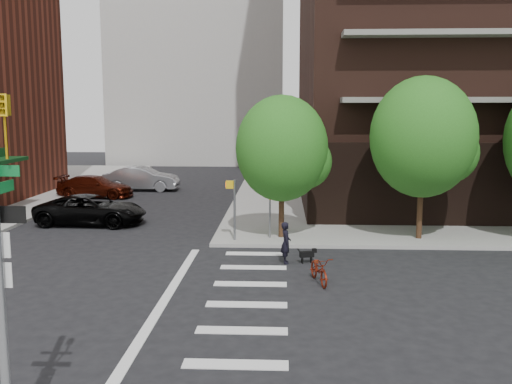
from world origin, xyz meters
TOP-DOWN VIEW (x-y plane):
  - ground at (0.00, 0.00)m, footprint 120.00×120.00m
  - crosswalk at (2.21, -0.00)m, footprint 3.85×13.00m
  - tree_a at (4.00, 8.50)m, footprint 4.00×4.00m
  - tree_b at (10.00, 8.50)m, footprint 4.50×4.50m
  - traffic_signal at (-0.47, -7.49)m, footprint 0.90×0.75m
  - pedestrian_signal at (2.32, 7.92)m, footprint 2.18×0.67m
  - parked_car_black at (-5.50, 11.48)m, footprint 2.76×5.52m
  - parked_car_maroon at (-8.20, 20.27)m, footprint 2.43×5.11m
  - parked_car_silver at (-5.96, 23.61)m, footprint 1.86×5.24m
  - scooter at (5.27, 2.24)m, footprint 1.00×1.88m
  - dog_walker at (4.18, 4.69)m, footprint 0.60×0.43m
  - dog at (5.00, 4.73)m, footprint 0.66×0.30m

SIDE VIEW (x-z plane):
  - ground at x=0.00m, z-range 0.00..0.00m
  - crosswalk at x=2.21m, z-range 0.00..0.01m
  - dog at x=5.00m, z-range 0.07..0.62m
  - scooter at x=5.27m, z-range 0.00..0.94m
  - parked_car_maroon at x=-8.20m, z-range 0.00..1.44m
  - parked_car_black at x=-5.50m, z-range 0.00..1.50m
  - dog_walker at x=4.18m, z-range 0.00..1.57m
  - parked_car_silver at x=-5.96m, z-range 0.00..1.72m
  - pedestrian_signal at x=2.32m, z-range 0.55..3.15m
  - traffic_signal at x=-0.47m, z-range -0.30..5.70m
  - tree_a at x=4.00m, z-range 1.09..6.99m
  - tree_b at x=10.00m, z-range 1.22..7.87m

